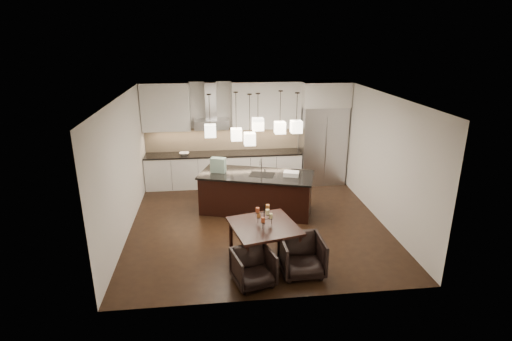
{
  "coord_description": "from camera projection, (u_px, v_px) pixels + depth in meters",
  "views": [
    {
      "loc": [
        -0.95,
        -8.0,
        3.97
      ],
      "look_at": [
        0.0,
        0.2,
        1.15
      ],
      "focal_mm": 28.0,
      "sensor_mm": 36.0,
      "label": 1
    }
  ],
  "objects": [
    {
      "name": "backsplash",
      "position": [
        223.0,
        139.0,
        11.01
      ],
      "size": [
        4.21,
        0.02,
        0.63
      ],
      "primitive_type": "cube",
      "color": "#C8B28F",
      "rests_on": "countertop"
    },
    {
      "name": "armchair_left",
      "position": [
        253.0,
        268.0,
        6.63
      ],
      "size": [
        0.79,
        0.8,
        0.6
      ],
      "primitive_type": "imported",
      "rotation": [
        0.0,
        0.0,
        0.26
      ],
      "color": "black",
      "rests_on": "floor"
    },
    {
      "name": "tote_bag",
      "position": [
        218.0,
        165.0,
        9.27
      ],
      "size": [
        0.38,
        0.28,
        0.34
      ],
      "primitive_type": "cube",
      "rotation": [
        0.0,
        0.0,
        -0.31
      ],
      "color": "#1E583A",
      "rests_on": "island_top"
    },
    {
      "name": "food_container",
      "position": [
        291.0,
        174.0,
        9.05
      ],
      "size": [
        0.4,
        0.33,
        0.1
      ],
      "primitive_type": "cube",
      "rotation": [
        0.0,
        0.0,
        -0.31
      ],
      "color": "silver",
      "rests_on": "island_top"
    },
    {
      "name": "pendant_a",
      "position": [
        210.0,
        131.0,
        8.54
      ],
      "size": [
        0.24,
        0.24,
        0.26
      ],
      "primitive_type": "cube",
      "color": "white",
      "rests_on": "ceiling"
    },
    {
      "name": "upper_cab_right",
      "position": [
        266.0,
        105.0,
        10.68
      ],
      "size": [
        1.85,
        0.35,
        1.25
      ],
      "primitive_type": "cube",
      "color": "silver",
      "rests_on": "wall_back"
    },
    {
      "name": "candle_e",
      "position": [
        258.0,
        210.0,
        7.14
      ],
      "size": [
        0.08,
        0.08,
        0.09
      ],
      "primitive_type": "cylinder",
      "rotation": [
        0.0,
        0.0,
        0.23
      ],
      "color": "#9D4123",
      "rests_on": "candelabra"
    },
    {
      "name": "ceiling",
      "position": [
        257.0,
        96.0,
        8.0
      ],
      "size": [
        5.5,
        5.5,
        0.02
      ],
      "primitive_type": "cube",
      "color": "white",
      "rests_on": "wall_back"
    },
    {
      "name": "pendant_c",
      "position": [
        258.0,
        124.0,
        8.64
      ],
      "size": [
        0.24,
        0.24,
        0.26
      ],
      "primitive_type": "cube",
      "color": "white",
      "rests_on": "ceiling"
    },
    {
      "name": "armchair_right",
      "position": [
        302.0,
        256.0,
        6.9
      ],
      "size": [
        0.75,
        0.77,
        0.68
      ],
      "primitive_type": "imported",
      "rotation": [
        0.0,
        0.0,
        0.03
      ],
      "color": "black",
      "rests_on": "floor"
    },
    {
      "name": "wall_front",
      "position": [
        279.0,
        219.0,
        5.86
      ],
      "size": [
        5.5,
        0.02,
        2.8
      ],
      "primitive_type": "cube",
      "color": "silver",
      "rests_on": "ground"
    },
    {
      "name": "fruit_bowl",
      "position": [
        184.0,
        154.0,
        10.66
      ],
      "size": [
        0.28,
        0.28,
        0.06
      ],
      "primitive_type": "imported",
      "rotation": [
        0.0,
        0.0,
        -0.07
      ],
      "color": "silver",
      "rests_on": "countertop"
    },
    {
      "name": "pendant_f",
      "position": [
        250.0,
        139.0,
        8.63
      ],
      "size": [
        0.24,
        0.24,
        0.26
      ],
      "primitive_type": "cube",
      "color": "white",
      "rests_on": "ceiling"
    },
    {
      "name": "upper_cab_left",
      "position": [
        166.0,
        107.0,
        10.4
      ],
      "size": [
        1.25,
        0.35,
        1.25
      ],
      "primitive_type": "cube",
      "color": "silver",
      "rests_on": "wall_back"
    },
    {
      "name": "refrigerator",
      "position": [
        322.0,
        145.0,
        11.03
      ],
      "size": [
        1.2,
        0.72,
        2.15
      ],
      "primitive_type": "cube",
      "color": "#B7B7BA",
      "rests_on": "floor"
    },
    {
      "name": "floor",
      "position": [
        257.0,
        222.0,
        8.92
      ],
      "size": [
        5.5,
        5.5,
        0.02
      ],
      "primitive_type": "cube",
      "color": "black",
      "rests_on": "ground"
    },
    {
      "name": "lower_cabinets",
      "position": [
        224.0,
        170.0,
        10.99
      ],
      "size": [
        4.21,
        0.62,
        0.88
      ],
      "primitive_type": "cube",
      "color": "silver",
      "rests_on": "floor"
    },
    {
      "name": "candle_d",
      "position": [
        268.0,
        207.0,
        7.26
      ],
      "size": [
        0.08,
        0.08,
        0.09
      ],
      "primitive_type": "cylinder",
      "rotation": [
        0.0,
        0.0,
        0.23
      ],
      "color": "#C2793E",
      "rests_on": "candelabra"
    },
    {
      "name": "candle_a",
      "position": [
        271.0,
        216.0,
        7.25
      ],
      "size": [
        0.08,
        0.08,
        0.09
      ],
      "primitive_type": "cylinder",
      "rotation": [
        0.0,
        0.0,
        0.23
      ],
      "color": "beige",
      "rests_on": "candelabra"
    },
    {
      "name": "island_body",
      "position": [
        256.0,
        193.0,
        9.34
      ],
      "size": [
        2.7,
        1.72,
        0.89
      ],
      "primitive_type": "cube",
      "rotation": [
        0.0,
        0.0,
        -0.31
      ],
      "color": "black",
      "rests_on": "floor"
    },
    {
      "name": "pendant_e",
      "position": [
        296.0,
        127.0,
        8.75
      ],
      "size": [
        0.24,
        0.24,
        0.26
      ],
      "primitive_type": "cube",
      "color": "white",
      "rests_on": "ceiling"
    },
    {
      "name": "candle_b",
      "position": [
        259.0,
        215.0,
        7.28
      ],
      "size": [
        0.08,
        0.08,
        0.09
      ],
      "primitive_type": "cylinder",
      "rotation": [
        0.0,
        0.0,
        0.23
      ],
      "color": "#C2793E",
      "rests_on": "candelabra"
    },
    {
      "name": "hood_canopy",
      "position": [
        212.0,
        124.0,
        10.59
      ],
      "size": [
        0.9,
        0.52,
        0.24
      ],
      "primitive_type": "cube",
      "color": "#B7B7BA",
      "rests_on": "wall_back"
    },
    {
      "name": "hood_chimney",
      "position": [
        211.0,
        101.0,
        10.5
      ],
      "size": [
        0.3,
        0.28,
        0.96
      ],
      "primitive_type": "cube",
      "color": "#B7B7BA",
      "rests_on": "hood_canopy"
    },
    {
      "name": "dining_table",
      "position": [
        264.0,
        242.0,
        7.37
      ],
      "size": [
        1.37,
        1.37,
        0.68
      ],
      "primitive_type": null,
      "rotation": [
        0.0,
        0.0,
        0.23
      ],
      "color": "black",
      "rests_on": "floor"
    },
    {
      "name": "candle_c",
      "position": [
        263.0,
        220.0,
        7.09
      ],
      "size": [
        0.08,
        0.08,
        0.09
      ],
      "primitive_type": "cylinder",
      "rotation": [
        0.0,
        0.0,
        0.23
      ],
      "color": "#9D4123",
      "rests_on": "candelabra"
    },
    {
      "name": "island_top",
      "position": [
        256.0,
        175.0,
        9.19
      ],
      "size": [
        2.8,
        1.82,
        0.04
      ],
      "primitive_type": "cube",
      "rotation": [
        0.0,
        0.0,
        -0.31
      ],
      "color": "black",
      "rests_on": "island_body"
    },
    {
      "name": "wall_right",
      "position": [
        382.0,
        158.0,
        8.76
      ],
      "size": [
        0.02,
        5.5,
        2.8
      ],
      "primitive_type": "cube",
      "color": "silver",
      "rests_on": "ground"
    },
    {
      "name": "pendant_d",
      "position": [
        280.0,
        128.0,
        9.07
      ],
      "size": [
        0.24,
        0.24,
        0.26
      ],
      "primitive_type": "cube",
      "color": "white",
      "rests_on": "ceiling"
    },
    {
      "name": "wall_left",
      "position": [
        123.0,
        167.0,
        8.16
      ],
      "size": [
        0.02,
        5.5,
        2.8
      ],
      "primitive_type": "cube",
      "color": "silver",
      "rests_on": "ground"
    },
    {
      "name": "fridge_panel",
      "position": [
        325.0,
        94.0,
        10.58
      ],
      "size": [
        1.26,
        0.72,
        0.65
      ],
      "primitive_type": "cube",
      "color": "silver",
      "rests_on": "refrigerator"
    },
    {
      "name": "wall_back",
      "position": [
        245.0,
        132.0,
        11.05
      ],
      "size": [
        5.5,
        0.02,
        2.8
      ],
      "primitive_type": "cube",
      "color": "silver",
      "rests_on": "ground"
    },
    {
      "name": "countertop",
      "position": [
        224.0,
        154.0,
        10.84
      ],
      "size": [
        4.21,
        0.66,
        0.04
      ],
      "primitive_type": "cube",
      "color": "black",
      "rests_on": "lower_cabinets"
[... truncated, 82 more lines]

